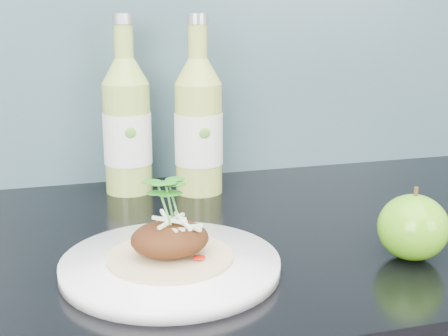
# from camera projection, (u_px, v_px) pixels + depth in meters

# --- Properties ---
(dinner_plate) EXTENTS (0.32, 0.32, 0.02)m
(dinner_plate) POSITION_uv_depth(u_px,v_px,m) (170.00, 265.00, 0.70)
(dinner_plate) COLOR white
(dinner_plate) RESTS_ON kitchen_counter
(pork_taco) EXTENTS (0.14, 0.14, 0.10)m
(pork_taco) POSITION_uv_depth(u_px,v_px,m) (170.00, 235.00, 0.69)
(pork_taco) COLOR tan
(pork_taco) RESTS_ON dinner_plate
(green_apple) EXTENTS (0.10, 0.10, 0.09)m
(green_apple) POSITION_uv_depth(u_px,v_px,m) (413.00, 227.00, 0.73)
(green_apple) COLOR #459310
(green_apple) RESTS_ON kitchen_counter
(cider_bottle_left) EXTENTS (0.10, 0.10, 0.28)m
(cider_bottle_left) POSITION_uv_depth(u_px,v_px,m) (127.00, 126.00, 0.98)
(cider_bottle_left) COLOR #9EBF4F
(cider_bottle_left) RESTS_ON kitchen_counter
(cider_bottle_right) EXTENTS (0.08, 0.08, 0.28)m
(cider_bottle_right) POSITION_uv_depth(u_px,v_px,m) (199.00, 127.00, 0.98)
(cider_bottle_right) COLOR #ACC050
(cider_bottle_right) RESTS_ON kitchen_counter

